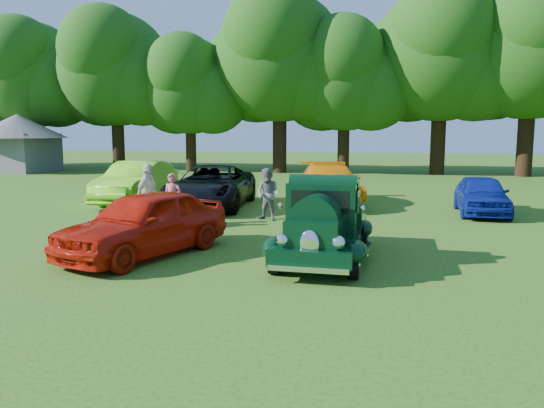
% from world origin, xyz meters
% --- Properties ---
extents(ground, '(120.00, 120.00, 0.00)m').
position_xyz_m(ground, '(0.00, 0.00, 0.00)').
color(ground, '#295012').
rests_on(ground, ground).
extents(hero_pickup, '(2.00, 4.29, 1.68)m').
position_xyz_m(hero_pickup, '(1.63, 0.86, 0.73)').
color(hero_pickup, black).
rests_on(hero_pickup, ground).
extents(red_convertible, '(2.95, 4.60, 1.46)m').
position_xyz_m(red_convertible, '(-2.27, 0.27, 0.73)').
color(red_convertible, '#B41607').
rests_on(red_convertible, ground).
extents(back_car_lime, '(1.98, 4.91, 1.59)m').
position_xyz_m(back_car_lime, '(-6.60, 8.22, 0.79)').
color(back_car_lime, '#6BCC1B').
rests_on(back_car_lime, ground).
extents(back_car_black, '(3.10, 5.72, 1.52)m').
position_xyz_m(back_car_black, '(-3.39, 7.68, 0.76)').
color(back_car_black, black).
rests_on(back_car_black, ground).
extents(back_car_orange, '(3.33, 5.66, 1.54)m').
position_xyz_m(back_car_orange, '(0.66, 9.35, 0.77)').
color(back_car_orange, orange).
rests_on(back_car_orange, ground).
extents(back_car_blue, '(1.57, 3.83, 1.30)m').
position_xyz_m(back_car_blue, '(5.86, 8.30, 0.65)').
color(back_car_blue, navy).
rests_on(back_car_blue, ground).
extents(spectator_pink, '(0.56, 0.37, 1.51)m').
position_xyz_m(spectator_pink, '(-3.30, 4.09, 0.76)').
color(spectator_pink, '#C8525F').
rests_on(spectator_pink, ground).
extents(spectator_grey, '(0.94, 0.84, 1.62)m').
position_xyz_m(spectator_grey, '(-0.73, 5.45, 0.81)').
color(spectator_grey, slate).
rests_on(spectator_grey, ground).
extents(spectator_white, '(0.50, 1.10, 1.83)m').
position_xyz_m(spectator_white, '(-3.75, 3.42, 0.92)').
color(spectator_white, silver).
rests_on(spectator_white, ground).
extents(gazebo, '(6.40, 6.40, 3.90)m').
position_xyz_m(gazebo, '(-22.00, 21.00, 2.40)').
color(gazebo, slate).
rests_on(gazebo, ground).
extents(tree_line, '(64.72, 10.90, 12.17)m').
position_xyz_m(tree_line, '(3.03, 23.98, 7.30)').
color(tree_line, black).
rests_on(tree_line, ground).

